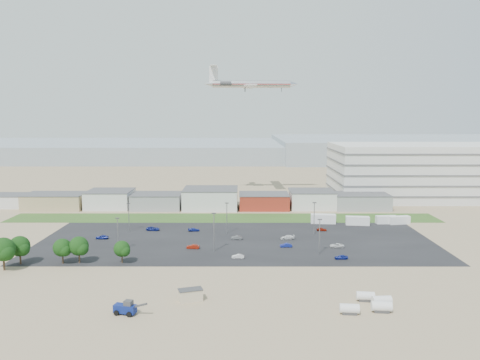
{
  "coord_description": "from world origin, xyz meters",
  "views": [
    {
      "loc": [
        6.31,
        -119.63,
        38.13
      ],
      "look_at": [
        6.19,
        22.0,
        18.52
      ],
      "focal_mm": 35.0,
      "sensor_mm": 36.0,
      "label": 1
    }
  ],
  "objects_px": {
    "parked_car_9": "(153,229)",
    "parked_car_13": "(238,256)",
    "storage_tank_nw": "(365,296)",
    "parked_car_2": "(341,257)",
    "parked_car_6": "(194,230)",
    "tree_far_left": "(3,252)",
    "parked_car_12": "(287,237)",
    "parked_car_0": "(337,245)",
    "parked_car_5": "(102,237)",
    "parked_car_4": "(193,247)",
    "box_trailer_a": "(323,219)",
    "parked_car_8": "(322,229)",
    "portable_shed": "(190,295)",
    "parked_car_1": "(286,245)",
    "airliner": "(252,84)",
    "telehandler": "(125,307)",
    "parked_car_7": "(237,238)"
  },
  "relations": [
    {
      "from": "parked_car_8",
      "to": "parked_car_13",
      "type": "xyz_separation_m",
      "value": [
        -27.71,
        -30.12,
        -0.01
      ]
    },
    {
      "from": "telehandler",
      "to": "parked_car_5",
      "type": "relative_size",
      "value": 1.8
    },
    {
      "from": "telehandler",
      "to": "parked_car_9",
      "type": "distance_m",
      "value": 66.87
    },
    {
      "from": "portable_shed",
      "to": "parked_car_13",
      "type": "relative_size",
      "value": 1.48
    },
    {
      "from": "storage_tank_nw",
      "to": "parked_car_2",
      "type": "height_order",
      "value": "storage_tank_nw"
    },
    {
      "from": "parked_car_12",
      "to": "parked_car_13",
      "type": "height_order",
      "value": "parked_car_12"
    },
    {
      "from": "telehandler",
      "to": "parked_car_2",
      "type": "relative_size",
      "value": 1.96
    },
    {
      "from": "parked_car_4",
      "to": "parked_car_6",
      "type": "xyz_separation_m",
      "value": [
        -1.81,
        20.57,
        -0.07
      ]
    },
    {
      "from": "portable_shed",
      "to": "storage_tank_nw",
      "type": "xyz_separation_m",
      "value": [
        36.26,
        -0.15,
        -0.16
      ]
    },
    {
      "from": "parked_car_5",
      "to": "parked_car_4",
      "type": "bearing_deg",
      "value": 72.15
    },
    {
      "from": "parked_car_6",
      "to": "parked_car_13",
      "type": "bearing_deg",
      "value": -160.45
    },
    {
      "from": "airliner",
      "to": "parked_car_4",
      "type": "relative_size",
      "value": 11.97
    },
    {
      "from": "portable_shed",
      "to": "parked_car_1",
      "type": "bearing_deg",
      "value": 41.48
    },
    {
      "from": "storage_tank_nw",
      "to": "parked_car_1",
      "type": "bearing_deg",
      "value": 107.48
    },
    {
      "from": "box_trailer_a",
      "to": "parked_car_9",
      "type": "height_order",
      "value": "box_trailer_a"
    },
    {
      "from": "telehandler",
      "to": "parked_car_4",
      "type": "distance_m",
      "value": 45.75
    },
    {
      "from": "airliner",
      "to": "storage_tank_nw",
      "type": "bearing_deg",
      "value": -83.62
    },
    {
      "from": "telehandler",
      "to": "parked_car_8",
      "type": "distance_m",
      "value": 82.32
    },
    {
      "from": "parked_car_9",
      "to": "parked_car_5",
      "type": "bearing_deg",
      "value": 134.94
    },
    {
      "from": "parked_car_0",
      "to": "parked_car_8",
      "type": "height_order",
      "value": "parked_car_0"
    },
    {
      "from": "tree_far_left",
      "to": "airliner",
      "type": "distance_m",
      "value": 137.0
    },
    {
      "from": "storage_tank_nw",
      "to": "parked_car_0",
      "type": "bearing_deg",
      "value": 86.86
    },
    {
      "from": "parked_car_5",
      "to": "parked_car_12",
      "type": "xyz_separation_m",
      "value": [
        57.7,
        -0.31,
        -0.03
      ]
    },
    {
      "from": "airliner",
      "to": "parked_car_5",
      "type": "bearing_deg",
      "value": -123.24
    },
    {
      "from": "parked_car_4",
      "to": "parked_car_8",
      "type": "relative_size",
      "value": 1.12
    },
    {
      "from": "parked_car_9",
      "to": "parked_car_13",
      "type": "xyz_separation_m",
      "value": [
        28.59,
        -30.75,
        -0.06
      ]
    },
    {
      "from": "parked_car_0",
      "to": "parked_car_13",
      "type": "distance_m",
      "value": 30.62
    },
    {
      "from": "storage_tank_nw",
      "to": "parked_car_1",
      "type": "height_order",
      "value": "storage_tank_nw"
    },
    {
      "from": "airliner",
      "to": "parked_car_0",
      "type": "distance_m",
      "value": 107.21
    },
    {
      "from": "portable_shed",
      "to": "parked_car_8",
      "type": "bearing_deg",
      "value": 39.93
    },
    {
      "from": "parked_car_0",
      "to": "parked_car_5",
      "type": "height_order",
      "value": "parked_car_5"
    },
    {
      "from": "box_trailer_a",
      "to": "parked_car_1",
      "type": "relative_size",
      "value": 2.49
    },
    {
      "from": "parked_car_1",
      "to": "parked_car_2",
      "type": "bearing_deg",
      "value": 46.21
    },
    {
      "from": "parked_car_6",
      "to": "parked_car_13",
      "type": "height_order",
      "value": "parked_car_13"
    },
    {
      "from": "parked_car_2",
      "to": "parked_car_4",
      "type": "xyz_separation_m",
      "value": [
        -40.63,
        9.93,
        0.01
      ]
    },
    {
      "from": "tree_far_left",
      "to": "parked_car_12",
      "type": "relative_size",
      "value": 2.17
    },
    {
      "from": "parked_car_2",
      "to": "parked_car_7",
      "type": "relative_size",
      "value": 1.0
    },
    {
      "from": "box_trailer_a",
      "to": "parked_car_7",
      "type": "distance_m",
      "value": 37.66
    },
    {
      "from": "parked_car_8",
      "to": "parked_car_12",
      "type": "bearing_deg",
      "value": 131.89
    },
    {
      "from": "tree_far_left",
      "to": "parked_car_8",
      "type": "distance_m",
      "value": 94.67
    },
    {
      "from": "parked_car_0",
      "to": "parked_car_1",
      "type": "xyz_separation_m",
      "value": [
        -14.75,
        0.19,
        0.01
      ]
    },
    {
      "from": "parked_car_6",
      "to": "parked_car_13",
      "type": "xyz_separation_m",
      "value": [
        14.84,
        -29.74,
        0.01
      ]
    },
    {
      "from": "airliner",
      "to": "box_trailer_a",
      "type": "bearing_deg",
      "value": -70.64
    },
    {
      "from": "storage_tank_nw",
      "to": "parked_car_4",
      "type": "bearing_deg",
      "value": 135.92
    },
    {
      "from": "parked_car_4",
      "to": "parked_car_8",
      "type": "bearing_deg",
      "value": 122.92
    },
    {
      "from": "storage_tank_nw",
      "to": "parked_car_7",
      "type": "distance_m",
      "value": 55.53
    },
    {
      "from": "parked_car_9",
      "to": "parked_car_12",
      "type": "xyz_separation_m",
      "value": [
        43.86,
        -11.25,
        0.01
      ]
    },
    {
      "from": "portable_shed",
      "to": "parked_car_7",
      "type": "relative_size",
      "value": 1.41
    },
    {
      "from": "portable_shed",
      "to": "parked_car_8",
      "type": "relative_size",
      "value": 1.5
    },
    {
      "from": "airliner",
      "to": "parked_car_1",
      "type": "height_order",
      "value": "airliner"
    }
  ]
}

